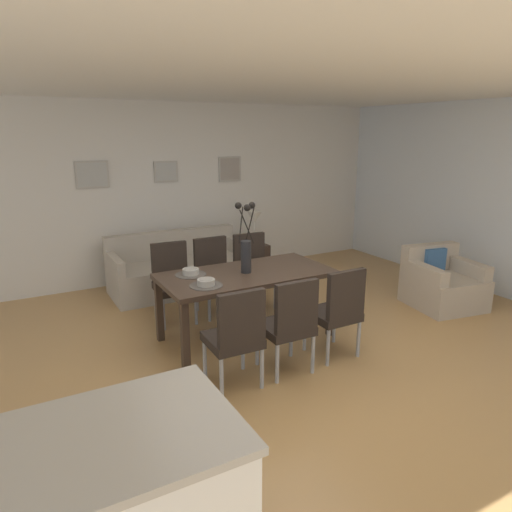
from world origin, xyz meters
TOP-DOWN VIEW (x-y plane):
  - ground_plane at (0.00, 0.00)m, footprint 9.00×9.00m
  - back_wall_panel at (0.00, 3.25)m, footprint 9.00×0.10m
  - side_window_wall at (3.65, 0.40)m, footprint 0.10×6.30m
  - ceiling_panel at (0.00, 0.40)m, footprint 9.00×7.20m
  - dining_table at (-0.04, 0.68)m, footprint 1.80×0.89m
  - dining_chair_near_left at (-0.60, -0.19)m, footprint 0.45×0.45m
  - dining_chair_near_right at (-0.56, 1.55)m, footprint 0.47×0.47m
  - dining_chair_far_left at (-0.06, -0.19)m, footprint 0.45×0.45m
  - dining_chair_far_right at (-0.02, 1.55)m, footprint 0.44×0.44m
  - dining_chair_mid_left at (0.53, -0.15)m, footprint 0.44×0.44m
  - dining_chair_mid_right at (0.50, 1.53)m, footprint 0.47×0.47m
  - centerpiece_vase at (-0.04, 0.68)m, footprint 0.21×0.23m
  - placemat_near_left at (-0.58, 0.48)m, footprint 0.32×0.32m
  - bowl_near_left at (-0.58, 0.48)m, footprint 0.17×0.17m
  - placemat_near_right at (-0.58, 0.88)m, footprint 0.32×0.32m
  - bowl_near_right at (-0.58, 0.88)m, footprint 0.17×0.17m
  - sofa at (-0.12, 2.56)m, footprint 1.90×0.84m
  - side_table at (1.08, 2.54)m, footprint 0.36×0.36m
  - table_lamp at (1.08, 2.54)m, footprint 0.22×0.22m
  - armchair at (2.61, 0.33)m, footprint 0.92×0.92m
  - framed_picture_left at (-1.08, 3.18)m, footprint 0.44×0.03m
  - framed_picture_center at (-0.04, 3.18)m, footprint 0.35×0.03m
  - framed_picture_right at (0.99, 3.18)m, footprint 0.37×0.03m

SIDE VIEW (x-z plane):
  - ground_plane at x=0.00m, z-range 0.00..0.00m
  - side_table at x=1.08m, z-range 0.00..0.52m
  - sofa at x=-0.12m, z-range -0.12..0.68m
  - armchair at x=2.61m, z-range -0.09..0.66m
  - dining_chair_near_left at x=-0.60m, z-range 0.05..0.97m
  - dining_chair_near_right at x=-0.56m, z-range 0.05..0.97m
  - dining_chair_far_left at x=-0.06m, z-range 0.05..0.97m
  - dining_chair_far_right at x=-0.02m, z-range 0.05..0.97m
  - dining_chair_mid_left at x=0.53m, z-range 0.05..0.97m
  - dining_chair_mid_right at x=0.50m, z-range 0.05..0.97m
  - dining_table at x=-0.04m, z-range 0.29..1.03m
  - placemat_near_left at x=-0.58m, z-range 0.74..0.75m
  - placemat_near_right at x=-0.58m, z-range 0.74..0.75m
  - bowl_near_left at x=-0.58m, z-range 0.75..0.81m
  - bowl_near_right at x=-0.58m, z-range 0.75..0.81m
  - table_lamp at x=1.08m, z-range 0.64..1.15m
  - centerpiece_vase at x=-0.04m, z-range 0.66..1.39m
  - back_wall_panel at x=0.00m, z-range 0.00..2.60m
  - side_window_wall at x=3.65m, z-range 0.00..2.60m
  - framed_picture_right at x=0.99m, z-range 1.42..1.80m
  - framed_picture_left at x=-1.08m, z-range 1.43..1.79m
  - framed_picture_center at x=-0.04m, z-range 1.46..1.76m
  - ceiling_panel at x=0.00m, z-range 2.60..2.68m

